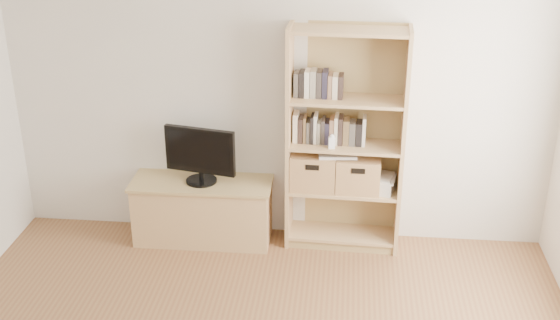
# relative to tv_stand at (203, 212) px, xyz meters

# --- Properties ---
(back_wall) EXTENTS (4.50, 0.02, 2.60)m
(back_wall) POSITION_rel_tv_stand_xyz_m (0.62, 0.21, 1.04)
(back_wall) COLOR silver
(back_wall) RESTS_ON floor
(tv_stand) EXTENTS (1.15, 0.44, 0.52)m
(tv_stand) POSITION_rel_tv_stand_xyz_m (0.00, 0.00, 0.00)
(tv_stand) COLOR tan
(tv_stand) RESTS_ON floor
(bookshelf) EXTENTS (0.95, 0.37, 1.88)m
(bookshelf) POSITION_rel_tv_stand_xyz_m (1.19, 0.05, 0.68)
(bookshelf) COLOR tan
(bookshelf) RESTS_ON floor
(television) EXTENTS (0.60, 0.17, 0.47)m
(television) POSITION_rel_tv_stand_xyz_m (0.00, 0.00, 0.52)
(television) COLOR black
(television) RESTS_ON tv_stand
(books_row_mid) EXTENTS (0.88, 0.19, 0.23)m
(books_row_mid) POSITION_rel_tv_stand_xyz_m (1.19, 0.07, 0.77)
(books_row_mid) COLOR beige
(books_row_mid) RESTS_ON bookshelf
(books_row_upper) EXTENTS (0.42, 0.16, 0.22)m
(books_row_upper) POSITION_rel_tv_stand_xyz_m (0.98, 0.08, 1.15)
(books_row_upper) COLOR beige
(books_row_upper) RESTS_ON bookshelf
(baby_monitor) EXTENTS (0.06, 0.04, 0.10)m
(baby_monitor) POSITION_rel_tv_stand_xyz_m (1.08, -0.05, 0.71)
(baby_monitor) COLOR white
(baby_monitor) RESTS_ON bookshelf
(basket_left) EXTENTS (0.38, 0.31, 0.30)m
(basket_left) POSITION_rel_tv_stand_xyz_m (0.94, 0.05, 0.41)
(basket_left) COLOR #A8774C
(basket_left) RESTS_ON bookshelf
(basket_right) EXTENTS (0.36, 0.30, 0.29)m
(basket_right) POSITION_rel_tv_stand_xyz_m (1.30, 0.04, 0.41)
(basket_right) COLOR #A8774C
(basket_right) RESTS_ON bookshelf
(laptop) EXTENTS (0.32, 0.24, 0.02)m
(laptop) POSITION_rel_tv_stand_xyz_m (1.12, 0.03, 0.58)
(laptop) COLOR silver
(laptop) RESTS_ON basket_left
(magazine_stack) EXTENTS (0.21, 0.27, 0.11)m
(magazine_stack) POSITION_rel_tv_stand_xyz_m (1.51, 0.03, 0.31)
(magazine_stack) COLOR beige
(magazine_stack) RESTS_ON bookshelf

